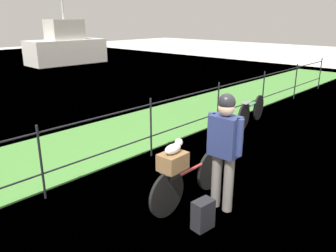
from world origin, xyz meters
The scene contains 11 objects.
ground_plane centered at (0.00, 0.00, 0.00)m, with size 60.00×60.00×0.00m, color beige.
grass_strip centered at (0.00, 3.38, 0.01)m, with size 27.00×2.40×0.03m, color #478438.
iron_fence centered at (0.00, 1.98, 0.68)m, with size 18.04×0.04×1.17m.
bicycle_main centered at (-0.83, 0.32, 0.35)m, with size 1.70×0.17×0.66m.
wooden_crate centered at (-1.21, 0.32, 0.77)m, with size 0.37×0.28×0.23m, color brown.
terrier_dog centered at (-1.18, 0.32, 0.97)m, with size 0.32×0.15×0.18m.
cyclist_person centered at (-0.65, -0.12, 1.00)m, with size 0.27×0.54×1.68m.
backpack_on_paving centered at (-1.23, -0.23, 0.20)m, with size 0.28×0.18×0.40m, color black.
mooring_bollard centered at (2.07, 1.48, 0.18)m, with size 0.20×0.20×0.37m, color #38383D.
bicycle_parked centered at (3.15, 1.58, 0.35)m, with size 1.68×0.32×0.67m.
moored_boat_mid centered at (6.41, 15.69, 0.95)m, with size 4.50×2.01×4.12m.
Camera 1 is at (-4.28, -2.45, 2.62)m, focal length 35.81 mm.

